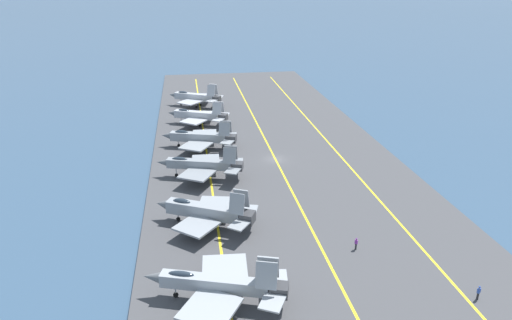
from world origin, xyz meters
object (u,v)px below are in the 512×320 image
at_px(parked_jet_nearest, 218,284).
at_px(parked_jet_fifth, 198,115).
at_px(parked_jet_second, 206,211).
at_px(parked_jet_third, 202,164).
at_px(crew_purple_vest, 356,243).
at_px(parked_jet_fourth, 200,137).
at_px(parked_jet_sixth, 195,97).
at_px(crew_blue_vest, 479,292).

bearing_deg(parked_jet_nearest, parked_jet_fifth, -0.13).
distance_m(parked_jet_second, parked_jet_third, 17.09).
distance_m(parked_jet_fifth, crew_purple_vest, 61.41).
height_order(parked_jet_nearest, parked_jet_third, parked_jet_third).
height_order(parked_jet_fourth, crew_purple_vest, parked_jet_fourth).
relative_size(parked_jet_sixth, crew_purple_vest, 8.71).
relative_size(parked_jet_fifth, crew_purple_vest, 8.76).
bearing_deg(parked_jet_nearest, parked_jet_third, 0.66).
height_order(parked_jet_second, parked_jet_third, parked_jet_second).
xyz_separation_m(parked_jet_nearest, parked_jet_second, (17.13, 0.55, -0.03)).
distance_m(parked_jet_third, parked_jet_fourth, 15.74).
height_order(crew_blue_vest, crew_purple_vest, crew_blue_vest).
bearing_deg(parked_jet_fifth, crew_purple_vest, -162.21).
bearing_deg(parked_jet_third, parked_jet_fourth, -1.21).
xyz_separation_m(parked_jet_second, parked_jet_sixth, (65.77, -0.53, 0.36)).
xyz_separation_m(parked_jet_fifth, parked_jet_sixth, (16.70, 0.17, 0.36)).
bearing_deg(crew_purple_vest, parked_jet_fourth, 24.20).
bearing_deg(parked_jet_second, parked_jet_sixth, -0.46).
height_order(parked_jet_third, parked_jet_fourth, parked_jet_third).
distance_m(parked_jet_fifth, parked_jet_sixth, 16.71).
height_order(parked_jet_sixth, crew_blue_vest, parked_jet_sixth).
xyz_separation_m(parked_jet_nearest, parked_jet_third, (34.22, 0.39, 0.22)).
bearing_deg(parked_jet_second, parked_jet_nearest, -178.16).
relative_size(parked_jet_nearest, parked_jet_fourth, 1.02).
relative_size(crew_blue_vest, crew_purple_vest, 1.01).
xyz_separation_m(parked_jet_sixth, crew_blue_vest, (-86.94, -28.98, -1.79)).
height_order(parked_jet_fourth, parked_jet_fifth, parked_jet_fifth).
height_order(parked_jet_second, parked_jet_fourth, parked_jet_second).
height_order(parked_jet_nearest, crew_blue_vest, parked_jet_nearest).
bearing_deg(parked_jet_second, parked_jet_fifth, -0.82).
relative_size(parked_jet_nearest, parked_jet_sixth, 1.08).
relative_size(parked_jet_third, parked_jet_sixth, 1.04).
height_order(parked_jet_nearest, parked_jet_fourth, parked_jet_nearest).
bearing_deg(crew_purple_vest, parked_jet_nearest, 112.28).
relative_size(parked_jet_third, crew_blue_vest, 8.91).
bearing_deg(parked_jet_nearest, crew_purple_vest, -67.72).
height_order(parked_jet_fifth, crew_purple_vest, parked_jet_fifth).
bearing_deg(parked_jet_fourth, crew_purple_vest, -155.80).
height_order(parked_jet_fifth, crew_blue_vest, parked_jet_fifth).
bearing_deg(crew_blue_vest, parked_jet_second, 54.35).
bearing_deg(crew_purple_vest, crew_blue_vest, -139.53).
bearing_deg(parked_jet_fourth, parked_jet_second, 179.14).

